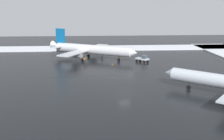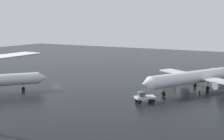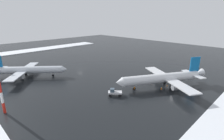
% 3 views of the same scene
% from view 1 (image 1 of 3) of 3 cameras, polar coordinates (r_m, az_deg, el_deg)
% --- Properties ---
extents(ground_plane, '(240.00, 240.00, 0.00)m').
position_cam_1_polar(ground_plane, '(64.25, 2.58, -4.74)').
color(ground_plane, black).
extents(snow_bank_right, '(14.00, 116.00, 0.34)m').
position_cam_1_polar(snow_bank_right, '(129.41, -0.75, 4.50)').
color(snow_bank_right, white).
rests_on(snow_bank_right, ground_plane).
extents(airplane_parked_starboard, '(28.03, 32.80, 10.71)m').
position_cam_1_polar(airplane_parked_starboard, '(104.15, -4.40, 4.20)').
color(airplane_parked_starboard, silver).
rests_on(airplane_parked_starboard, ground_plane).
extents(pushback_tug, '(4.83, 4.79, 2.50)m').
position_cam_1_polar(pushback_tug, '(98.66, 6.28, 2.33)').
color(pushback_tug, silver).
rests_on(pushback_tug, ground_plane).
extents(ground_crew_mid_apron, '(0.36, 0.36, 1.71)m').
position_cam_1_polar(ground_crew_mid_apron, '(98.51, -5.69, 2.14)').
color(ground_crew_mid_apron, black).
rests_on(ground_crew_mid_apron, ground_plane).
extents(ground_crew_by_nose_gear, '(0.36, 0.36, 1.71)m').
position_cam_1_polar(ground_crew_by_nose_gear, '(99.93, 1.57, 2.36)').
color(ground_crew_by_nose_gear, black).
rests_on(ground_crew_by_nose_gear, ground_plane).
extents(ground_crew_near_tug, '(0.36, 0.36, 1.71)m').
position_cam_1_polar(ground_crew_near_tug, '(106.56, -2.03, 3.04)').
color(ground_crew_near_tug, black).
rests_on(ground_crew_near_tug, ground_plane).
extents(traffic_cone_near_nose, '(0.36, 0.36, 0.55)m').
position_cam_1_polar(traffic_cone_near_nose, '(105.62, -5.39, 2.51)').
color(traffic_cone_near_nose, orange).
rests_on(traffic_cone_near_nose, ground_plane).
extents(traffic_cone_mid_line, '(0.36, 0.36, 0.55)m').
position_cam_1_polar(traffic_cone_mid_line, '(93.39, 0.11, 1.15)').
color(traffic_cone_mid_line, orange).
rests_on(traffic_cone_mid_line, ground_plane).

